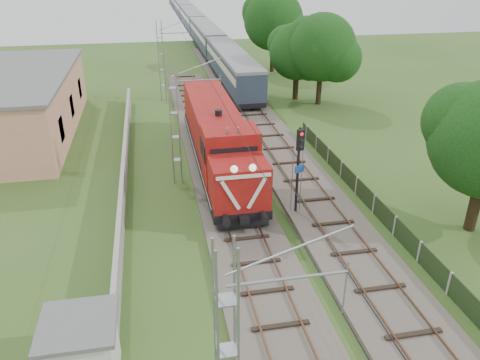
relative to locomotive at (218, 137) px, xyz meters
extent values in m
plane|color=#34551F|center=(0.00, -13.63, -2.37)|extent=(140.00, 140.00, 0.00)
cube|color=#6B6054|center=(0.00, -6.63, -2.22)|extent=(4.20, 70.00, 0.30)
cube|color=black|center=(0.00, -6.63, -2.02)|extent=(2.40, 70.00, 0.10)
cube|color=brown|center=(-0.85, -6.63, -1.95)|extent=(0.08, 70.00, 0.05)
cube|color=brown|center=(0.85, -6.63, -1.95)|extent=(0.08, 70.00, 0.05)
cube|color=#6B6054|center=(5.00, 6.37, -2.22)|extent=(4.20, 80.00, 0.30)
cube|color=black|center=(5.00, 6.37, -2.02)|extent=(2.40, 80.00, 0.10)
cube|color=brown|center=(4.15, 6.37, -1.95)|extent=(0.08, 80.00, 0.05)
cube|color=brown|center=(5.85, 6.37, -1.95)|extent=(0.08, 80.00, 0.05)
cylinder|color=gray|center=(-1.50, -21.63, 4.43)|extent=(3.00, 0.08, 0.08)
cylinder|color=gray|center=(-1.50, -1.63, 4.43)|extent=(3.00, 0.08, 0.08)
cylinder|color=gray|center=(-1.50, 18.37, 4.43)|extent=(3.00, 0.08, 0.08)
cylinder|color=black|center=(0.00, -1.63, 3.13)|extent=(0.03, 70.00, 0.03)
cylinder|color=black|center=(0.00, -1.63, 4.43)|extent=(0.03, 70.00, 0.03)
cube|color=#9E9E99|center=(-6.50, -1.63, -1.62)|extent=(0.25, 40.00, 1.50)
cube|color=tan|center=(-15.00, 10.37, 0.13)|extent=(8.00, 20.00, 5.00)
cube|color=#606060|center=(-15.00, 10.37, 2.73)|extent=(8.40, 20.40, 0.25)
cube|color=black|center=(-11.05, 4.37, -0.17)|extent=(0.10, 1.60, 1.80)
cube|color=black|center=(-11.05, 10.37, -0.17)|extent=(0.10, 1.60, 1.80)
cube|color=black|center=(-11.05, 16.37, -0.17)|extent=(0.10, 1.60, 1.80)
cube|color=black|center=(8.00, -10.63, -1.77)|extent=(0.05, 32.00, 1.15)
cube|color=#9E9E99|center=(8.00, 4.37, -1.77)|extent=(0.12, 0.12, 1.20)
cube|color=black|center=(0.00, 0.13, -1.33)|extent=(3.22, 18.24, 0.54)
cube|color=black|center=(0.00, -5.77, -1.65)|extent=(2.36, 3.86, 0.54)
cube|color=black|center=(0.00, 6.03, -1.65)|extent=(2.36, 3.86, 0.54)
cube|color=black|center=(0.00, -8.88, -1.76)|extent=(2.79, 0.27, 0.38)
cube|color=#A11512|center=(0.00, -7.65, 0.17)|extent=(3.11, 2.68, 2.47)
sphere|color=white|center=(-0.48, -8.93, 1.56)|extent=(0.39, 0.39, 0.39)
sphere|color=white|center=(0.48, -8.93, 1.56)|extent=(0.39, 0.39, 0.39)
cube|color=silver|center=(-0.70, -9.01, 0.12)|extent=(1.08, 0.06, 1.80)
cube|color=silver|center=(0.70, -9.01, 0.12)|extent=(1.08, 0.06, 1.80)
cube|color=silver|center=(0.00, -9.01, 1.14)|extent=(2.90, 0.06, 0.19)
cube|color=#A11512|center=(0.00, -5.02, 0.65)|extent=(3.22, 2.57, 3.43)
cube|color=black|center=(0.00, -6.33, 1.19)|extent=(2.68, 0.06, 0.97)
cube|color=#A11512|center=(0.00, 2.76, 0.33)|extent=(3.00, 12.98, 2.79)
cylinder|color=black|center=(0.00, -0.51, 1.89)|extent=(0.47, 0.47, 0.43)
cylinder|color=gray|center=(-0.32, -5.88, 2.53)|extent=(0.13, 0.13, 0.38)
cylinder|color=gray|center=(0.32, -5.88, 2.53)|extent=(0.13, 0.13, 0.38)
cube|color=black|center=(5.00, 22.42, -1.48)|extent=(2.84, 21.57, 0.49)
cube|color=#2B3648|center=(5.00, 22.42, 0.09)|extent=(2.94, 21.57, 2.65)
cube|color=beige|center=(5.00, 22.42, 0.58)|extent=(2.98, 20.70, 0.74)
cube|color=slate|center=(5.00, 22.42, 1.56)|extent=(2.99, 21.57, 0.34)
cube|color=black|center=(5.00, 44.96, -1.48)|extent=(2.84, 21.57, 0.49)
cube|color=#2B3648|center=(5.00, 44.96, 0.09)|extent=(2.94, 21.57, 2.65)
cube|color=beige|center=(5.00, 44.96, 0.58)|extent=(2.98, 20.70, 0.74)
cube|color=slate|center=(5.00, 44.96, 1.56)|extent=(2.99, 21.57, 0.34)
cube|color=black|center=(5.00, 67.51, -1.48)|extent=(2.84, 21.57, 0.49)
cube|color=#2B3648|center=(5.00, 67.51, 0.09)|extent=(2.94, 21.57, 2.65)
cube|color=beige|center=(5.00, 67.51, 0.58)|extent=(2.98, 20.70, 0.74)
cube|color=slate|center=(5.00, 67.51, 1.56)|extent=(2.99, 21.57, 0.34)
cube|color=black|center=(5.00, 90.06, -1.48)|extent=(2.84, 21.57, 0.49)
cube|color=#2B3648|center=(5.00, 90.06, 0.09)|extent=(2.94, 21.57, 2.65)
cube|color=beige|center=(5.00, 90.06, 0.58)|extent=(2.98, 20.70, 0.74)
cube|color=slate|center=(5.00, 90.06, 1.56)|extent=(2.99, 21.57, 0.34)
cube|color=black|center=(5.00, 112.61, -1.48)|extent=(2.84, 21.57, 0.49)
cube|color=#2B3648|center=(5.00, 112.61, 0.09)|extent=(2.94, 21.57, 2.65)
cylinder|color=black|center=(3.40, -7.49, 0.33)|extent=(0.15, 0.15, 5.41)
cube|color=black|center=(3.40, -7.65, 2.39)|extent=(0.44, 0.35, 1.19)
sphere|color=red|center=(3.40, -7.78, 2.77)|extent=(0.19, 0.19, 0.19)
sphere|color=black|center=(3.40, -7.78, 2.39)|extent=(0.19, 0.19, 0.19)
sphere|color=black|center=(3.40, -7.78, 2.01)|extent=(0.19, 0.19, 0.19)
cube|color=#183D95|center=(3.45, -7.62, 0.66)|extent=(0.58, 0.25, 0.43)
cube|color=silver|center=(-7.40, -17.40, -1.14)|extent=(2.25, 2.25, 2.46)
cube|color=#606060|center=(-7.40, -17.40, 0.20)|extent=(2.59, 2.59, 0.17)
cylinder|color=#312414|center=(12.45, -10.82, -0.49)|extent=(0.62, 0.62, 3.77)
sphere|color=#11340E|center=(11.37, -9.74, 3.63)|extent=(4.01, 4.01, 4.01)
cylinder|color=#312414|center=(12.46, 13.99, -0.36)|extent=(0.52, 0.52, 4.02)
sphere|color=#11340E|center=(12.46, 13.99, 3.30)|extent=(6.59, 6.59, 6.59)
sphere|color=#11340E|center=(13.78, 13.01, 2.38)|extent=(4.61, 4.61, 4.61)
sphere|color=#11340E|center=(11.31, 15.15, 4.03)|extent=(4.28, 4.28, 4.28)
cylinder|color=#312414|center=(10.69, 16.20, -0.61)|extent=(0.57, 0.57, 3.52)
sphere|color=#11340E|center=(10.69, 16.20, 2.58)|extent=(5.75, 5.75, 5.75)
sphere|color=#11340E|center=(11.84, 15.34, 1.78)|extent=(4.03, 4.03, 4.03)
sphere|color=#11340E|center=(9.68, 17.20, 3.22)|extent=(3.74, 3.74, 3.74)
cylinder|color=#312414|center=(11.60, 29.44, -0.09)|extent=(0.57, 0.57, 4.57)
sphere|color=#11340E|center=(11.60, 29.44, 4.06)|extent=(7.47, 7.47, 7.47)
sphere|color=#11340E|center=(13.09, 28.32, 3.02)|extent=(5.23, 5.23, 5.23)
sphere|color=#11340E|center=(10.29, 30.75, 4.89)|extent=(4.86, 4.86, 4.86)
camera|label=1|loc=(-4.34, -30.24, 11.35)|focal=35.00mm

